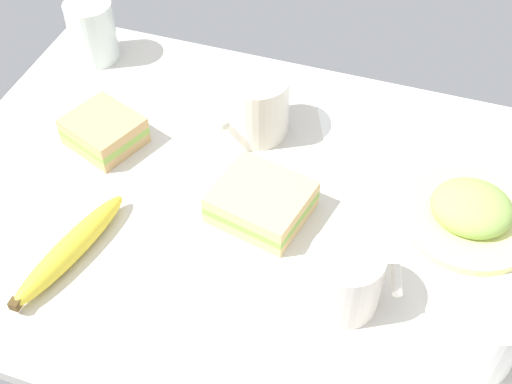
{
  "coord_description": "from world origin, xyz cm",
  "views": [
    {
      "loc": [
        19.19,
        -56.95,
        70.78
      ],
      "look_at": [
        0.0,
        0.0,
        5.0
      ],
      "focal_mm": 47.74,
      "sensor_mm": 36.0,
      "label": 1
    }
  ],
  "objects_px": {
    "plate_of_food": "(470,212)",
    "sandwich_side": "(104,131)",
    "coffee_mug_black": "(345,278)",
    "sandwich_main": "(261,202)",
    "coffee_mug_milky": "(485,335)",
    "glass_of_milk": "(93,33)",
    "paper_napkin": "(378,137)",
    "coffee_mug_spare": "(256,104)",
    "banana": "(70,249)"
  },
  "relations": [
    {
      "from": "banana",
      "to": "paper_napkin",
      "type": "distance_m",
      "value": 0.47
    },
    {
      "from": "plate_of_food",
      "to": "sandwich_side",
      "type": "distance_m",
      "value": 0.52
    },
    {
      "from": "coffee_mug_milky",
      "to": "glass_of_milk",
      "type": "xyz_separation_m",
      "value": [
        -0.66,
        0.37,
        -0.0
      ]
    },
    {
      "from": "plate_of_food",
      "to": "glass_of_milk",
      "type": "bearing_deg",
      "value": 165.29
    },
    {
      "from": "coffee_mug_spare",
      "to": "sandwich_main",
      "type": "bearing_deg",
      "value": -68.96
    },
    {
      "from": "sandwich_side",
      "to": "paper_napkin",
      "type": "distance_m",
      "value": 0.4
    },
    {
      "from": "glass_of_milk",
      "to": "paper_napkin",
      "type": "xyz_separation_m",
      "value": [
        0.49,
        -0.05,
        -0.04
      ]
    },
    {
      "from": "coffee_mug_milky",
      "to": "plate_of_food",
      "type": "bearing_deg",
      "value": 99.01
    },
    {
      "from": "sandwich_side",
      "to": "banana",
      "type": "xyz_separation_m",
      "value": [
        0.06,
        -0.2,
        -0.01
      ]
    },
    {
      "from": "coffee_mug_milky",
      "to": "sandwich_side",
      "type": "bearing_deg",
      "value": 161.64
    },
    {
      "from": "sandwich_side",
      "to": "banana",
      "type": "bearing_deg",
      "value": -74.48
    },
    {
      "from": "banana",
      "to": "paper_napkin",
      "type": "bearing_deg",
      "value": 46.65
    },
    {
      "from": "coffee_mug_milky",
      "to": "sandwich_side",
      "type": "distance_m",
      "value": 0.58
    },
    {
      "from": "coffee_mug_milky",
      "to": "sandwich_main",
      "type": "height_order",
      "value": "coffee_mug_milky"
    },
    {
      "from": "coffee_mug_milky",
      "to": "glass_of_milk",
      "type": "distance_m",
      "value": 0.76
    },
    {
      "from": "paper_napkin",
      "to": "coffee_mug_spare",
      "type": "bearing_deg",
      "value": -166.95
    },
    {
      "from": "plate_of_food",
      "to": "sandwich_side",
      "type": "height_order",
      "value": "plate_of_food"
    },
    {
      "from": "plate_of_food",
      "to": "sandwich_side",
      "type": "xyz_separation_m",
      "value": [
        -0.52,
        -0.02,
        0.0
      ]
    },
    {
      "from": "coffee_mug_spare",
      "to": "sandwich_main",
      "type": "relative_size",
      "value": 0.84
    },
    {
      "from": "coffee_mug_spare",
      "to": "banana",
      "type": "relative_size",
      "value": 0.57
    },
    {
      "from": "coffee_mug_milky",
      "to": "glass_of_milk",
      "type": "bearing_deg",
      "value": 151.11
    },
    {
      "from": "plate_of_food",
      "to": "sandwich_main",
      "type": "height_order",
      "value": "plate_of_food"
    },
    {
      "from": "coffee_mug_spare",
      "to": "sandwich_main",
      "type": "xyz_separation_m",
      "value": [
        0.06,
        -0.15,
        -0.03
      ]
    },
    {
      "from": "coffee_mug_black",
      "to": "coffee_mug_spare",
      "type": "relative_size",
      "value": 0.96
    },
    {
      "from": "coffee_mug_milky",
      "to": "sandwich_main",
      "type": "xyz_separation_m",
      "value": [
        -0.29,
        0.13,
        -0.03
      ]
    },
    {
      "from": "plate_of_food",
      "to": "sandwich_side",
      "type": "relative_size",
      "value": 1.48
    },
    {
      "from": "coffee_mug_spare",
      "to": "coffee_mug_milky",
      "type": "bearing_deg",
      "value": -38.33
    },
    {
      "from": "banana",
      "to": "sandwich_main",
      "type": "bearing_deg",
      "value": 35.62
    },
    {
      "from": "coffee_mug_black",
      "to": "paper_napkin",
      "type": "height_order",
      "value": "coffee_mug_black"
    },
    {
      "from": "sandwich_side",
      "to": "paper_napkin",
      "type": "xyz_separation_m",
      "value": [
        0.38,
        0.14,
        -0.02
      ]
    },
    {
      "from": "coffee_mug_spare",
      "to": "glass_of_milk",
      "type": "distance_m",
      "value": 0.32
    },
    {
      "from": "coffee_mug_black",
      "to": "sandwich_main",
      "type": "relative_size",
      "value": 0.81
    },
    {
      "from": "paper_napkin",
      "to": "coffee_mug_milky",
      "type": "bearing_deg",
      "value": -61.12
    },
    {
      "from": "sandwich_main",
      "to": "glass_of_milk",
      "type": "xyz_separation_m",
      "value": [
        -0.37,
        0.24,
        0.02
      ]
    },
    {
      "from": "sandwich_main",
      "to": "glass_of_milk",
      "type": "height_order",
      "value": "glass_of_milk"
    },
    {
      "from": "glass_of_milk",
      "to": "banana",
      "type": "xyz_separation_m",
      "value": [
        0.17,
        -0.39,
        -0.03
      ]
    },
    {
      "from": "sandwich_side",
      "to": "glass_of_milk",
      "type": "distance_m",
      "value": 0.21
    },
    {
      "from": "plate_of_food",
      "to": "sandwich_main",
      "type": "distance_m",
      "value": 0.27
    },
    {
      "from": "coffee_mug_spare",
      "to": "banana",
      "type": "xyz_separation_m",
      "value": [
        -0.14,
        -0.3,
        -0.03
      ]
    },
    {
      "from": "sandwich_side",
      "to": "glass_of_milk",
      "type": "xyz_separation_m",
      "value": [
        -0.11,
        0.18,
        0.02
      ]
    },
    {
      "from": "plate_of_food",
      "to": "coffee_mug_spare",
      "type": "xyz_separation_m",
      "value": [
        -0.32,
        0.08,
        0.03
      ]
    },
    {
      "from": "plate_of_food",
      "to": "banana",
      "type": "height_order",
      "value": "plate_of_food"
    },
    {
      "from": "sandwich_side",
      "to": "coffee_mug_black",
      "type": "bearing_deg",
      "value": -21.79
    },
    {
      "from": "glass_of_milk",
      "to": "sandwich_side",
      "type": "bearing_deg",
      "value": -58.89
    },
    {
      "from": "glass_of_milk",
      "to": "coffee_mug_milky",
      "type": "bearing_deg",
      "value": -28.89
    },
    {
      "from": "coffee_mug_milky",
      "to": "coffee_mug_spare",
      "type": "bearing_deg",
      "value": 141.67
    },
    {
      "from": "plate_of_food",
      "to": "paper_napkin",
      "type": "distance_m",
      "value": 0.19
    },
    {
      "from": "sandwich_main",
      "to": "coffee_mug_black",
      "type": "bearing_deg",
      "value": -36.6
    },
    {
      "from": "sandwich_side",
      "to": "glass_of_milk",
      "type": "bearing_deg",
      "value": 121.11
    },
    {
      "from": "sandwich_main",
      "to": "banana",
      "type": "relative_size",
      "value": 0.67
    }
  ]
}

